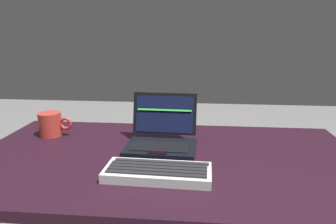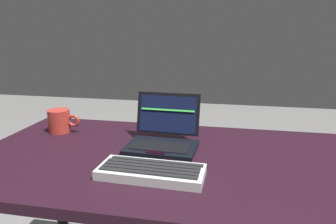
% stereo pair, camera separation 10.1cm
% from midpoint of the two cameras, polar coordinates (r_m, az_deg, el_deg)
% --- Properties ---
extents(desk, '(1.30, 0.72, 0.75)m').
position_cam_midpoint_polar(desk, '(1.08, -3.24, -12.98)').
color(desk, black).
rests_on(desk, ground).
extents(laptop_front, '(0.25, 0.22, 0.18)m').
position_cam_midpoint_polar(laptop_front, '(1.11, -3.78, -4.66)').
color(laptop_front, black).
rests_on(laptop_front, desk).
extents(external_keyboard, '(0.31, 0.14, 0.03)m').
position_cam_midpoint_polar(external_keyboard, '(0.90, -5.20, -11.10)').
color(external_keyboard, '#BABEB9').
rests_on(external_keyboard, desk).
extents(coffee_mug, '(0.13, 0.09, 0.09)m').
position_cam_midpoint_polar(coffee_mug, '(1.33, -22.95, -2.12)').
color(coffee_mug, '#AB3128').
rests_on(coffee_mug, desk).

